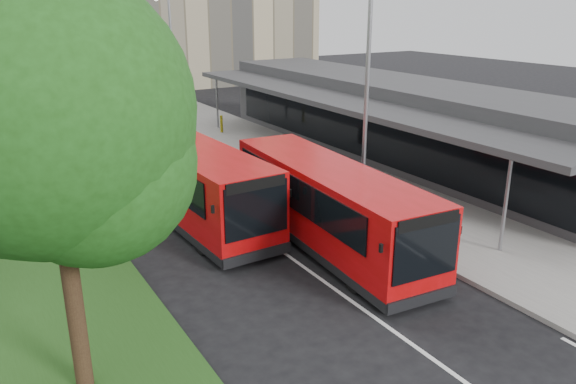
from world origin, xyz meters
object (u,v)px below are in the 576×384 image
lamp_post_far (171,52)px  car_far (37,81)px  car_near (84,89)px  bollard (221,124)px  tree_near (50,132)px  litter_bin (279,147)px  bus_main (328,206)px  bus_second (189,181)px  lamp_post_near (365,92)px

lamp_post_far → car_far: 23.88m
lamp_post_far → car_near: size_ratio=2.30×
lamp_post_far → bollard: lamp_post_far is taller
tree_near → litter_bin: size_ratio=9.44×
bus_main → bus_second: 5.60m
lamp_post_near → bus_second: bearing=149.7°
litter_bin → bollard: (-0.22, 6.62, 0.07)m
lamp_post_far → bollard: bearing=-73.1°
car_far → bus_second: bearing=-101.6°
bollard → car_near: (-3.94, 20.16, -0.08)m
litter_bin → bus_main: bearing=-111.6°
bus_main → lamp_post_near: bearing=35.1°
litter_bin → car_far: car_far is taller
bus_main → litter_bin: (4.13, 10.44, -0.80)m
litter_bin → car_near: car_near is taller
tree_near → bollard: tree_near is taller
bollard → car_far: 28.21m
litter_bin → car_near: bearing=98.8°
car_near → lamp_post_near: bearing=-101.8°
tree_near → litter_bin: bearing=47.4°
lamp_post_near → lamp_post_far: (0.00, 20.00, 0.00)m
lamp_post_far → bus_main: size_ratio=0.82×
bus_second → litter_bin: (7.09, 5.68, -0.86)m
bus_second → car_far: bearing=87.6°
lamp_post_near → bus_main: bearing=-148.7°
tree_near → lamp_post_near: 12.20m
tree_near → car_near: (8.55, 40.62, -4.89)m
lamp_post_far → tree_near: bearing=-114.0°
bus_main → bollard: size_ratio=9.38×
tree_near → car_far: 48.44m
lamp_post_far → car_near: 16.41m
bus_main → car_near: bearing=93.9°
bus_second → lamp_post_near: bearing=-32.4°
bus_second → lamp_post_far: bearing=69.7°
lamp_post_far → car_far: lamp_post_far is taller
tree_near → lamp_post_near: size_ratio=1.06×
bus_second → bollard: size_ratio=9.72×
bus_main → car_far: (-2.84, 44.46, -0.77)m
bus_main → car_near: bus_main is taller
lamp_post_near → bus_second: size_ratio=0.79×
car_far → lamp_post_near: bearing=-94.3°
bus_main → bus_second: (-2.95, 4.76, 0.06)m
car_near → bus_main: bearing=-105.9°
bus_main → litter_bin: bus_main is taller
tree_near → bus_main: 10.09m
tree_near → bus_main: bearing=21.6°
tree_near → bus_main: size_ratio=0.87×
lamp_post_near → lamp_post_far: 20.00m
bollard → lamp_post_near: bearing=-95.0°
lamp_post_near → car_far: lamp_post_near is taller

